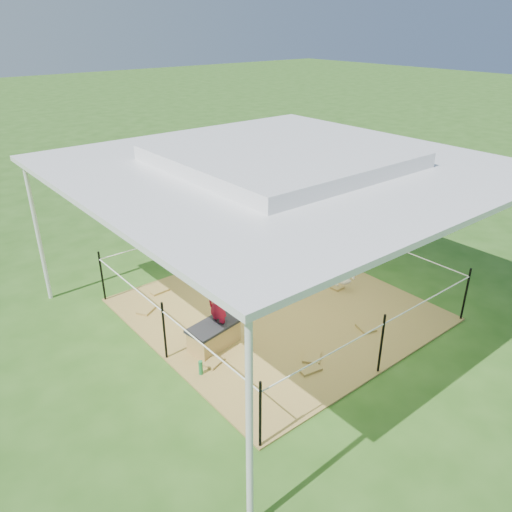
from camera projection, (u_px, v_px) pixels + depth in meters
ground at (277, 310)px, 8.93m from camera, size 90.00×90.00×0.00m
hay_patch at (277, 309)px, 8.92m from camera, size 4.60×4.60×0.03m
canopy_tent at (280, 162)px, 7.77m from camera, size 6.30×6.30×2.90m
rope_fence at (278, 278)px, 8.65m from camera, size 4.54×4.54×1.00m
straw_bale at (214, 336)px, 7.83m from camera, size 0.85×0.53×0.36m
dark_cloth at (214, 326)px, 7.74m from camera, size 0.91×0.58×0.04m
woman at (218, 298)px, 7.60m from camera, size 0.28×0.38×0.96m
green_bottle at (201, 368)px, 7.23m from camera, size 0.07×0.07×0.22m
pony at (263, 266)px, 9.57m from camera, size 0.99×0.51×0.81m
pink_hat at (263, 244)px, 9.37m from camera, size 0.25×0.25×0.12m
foal at (346, 281)px, 9.42m from camera, size 0.85×0.61×0.43m
trash_barrel at (242, 176)px, 14.81m from camera, size 0.81×0.81×1.00m
picnic_table_near at (133, 174)px, 15.60m from camera, size 1.85×1.61×0.64m
picnic_table_far at (207, 150)px, 18.06m from camera, size 2.09×1.53×0.86m
distant_person at (168, 167)px, 15.47m from camera, size 0.65×0.58×1.10m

